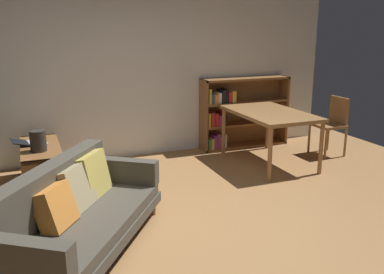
{
  "coord_description": "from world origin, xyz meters",
  "views": [
    {
      "loc": [
        -1.37,
        -3.49,
        1.95
      ],
      "look_at": [
        0.42,
        0.96,
        0.68
      ],
      "focal_mm": 39.7,
      "sensor_mm": 36.0,
      "label": 1
    }
  ],
  "objects": [
    {
      "name": "dining_table",
      "position": [
        1.85,
        1.57,
        0.69
      ],
      "size": [
        0.89,
        1.44,
        0.76
      ],
      "color": "olive",
      "rests_on": "ground_plane"
    },
    {
      "name": "fabric_couch",
      "position": [
        -1.05,
        0.06,
        0.37
      ],
      "size": [
        1.76,
        2.02,
        0.77
      ],
      "color": "olive",
      "rests_on": "ground_plane"
    },
    {
      "name": "media_console",
      "position": [
        -1.24,
        1.83,
        0.25
      ],
      "size": [
        0.46,
        1.19,
        0.51
      ],
      "color": "brown",
      "rests_on": "ground_plane"
    },
    {
      "name": "open_laptop",
      "position": [
        -1.34,
        1.99,
        0.53
      ],
      "size": [
        0.45,
        0.36,
        0.07
      ],
      "color": "silver",
      "rests_on": "media_console"
    },
    {
      "name": "dining_chair_near",
      "position": [
        2.99,
        1.6,
        0.51
      ],
      "size": [
        0.42,
        0.43,
        0.89
      ],
      "color": "olive",
      "rests_on": "ground_plane"
    },
    {
      "name": "desk_speaker",
      "position": [
        -1.26,
        1.62,
        0.64
      ],
      "size": [
        0.19,
        0.19,
        0.25
      ],
      "color": "#2D2823",
      "rests_on": "media_console"
    },
    {
      "name": "back_wall_panel",
      "position": [
        0.0,
        2.7,
        1.35
      ],
      "size": [
        6.8,
        0.1,
        2.7
      ],
      "primitive_type": "cube",
      "color": "silver",
      "rests_on": "ground_plane"
    },
    {
      "name": "bookshelf",
      "position": [
        1.85,
        2.53,
        0.56
      ],
      "size": [
        1.5,
        0.3,
        1.13
      ],
      "color": "brown",
      "rests_on": "ground_plane"
    },
    {
      "name": "ground_plane",
      "position": [
        0.0,
        0.0,
        0.0
      ],
      "size": [
        8.16,
        8.16,
        0.0
      ],
      "primitive_type": "plane",
      "color": "#9E7042"
    }
  ]
}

